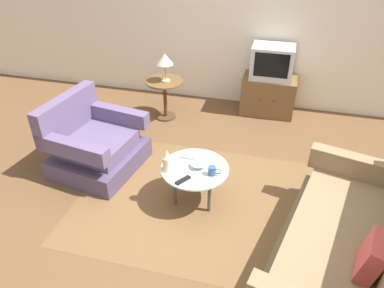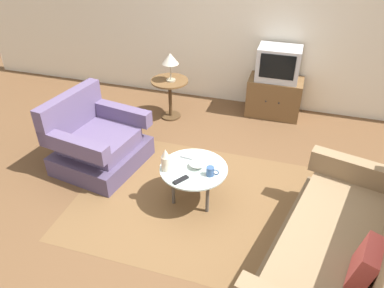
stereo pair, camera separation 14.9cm
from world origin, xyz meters
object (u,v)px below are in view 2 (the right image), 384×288
(armchair, at_px, (97,143))
(side_table, at_px, (170,90))
(tv_remote_dark, at_px, (181,180))
(television, at_px, (279,64))
(bowl, at_px, (197,165))
(table_lamp, at_px, (170,60))
(vase, at_px, (166,160))
(mug, at_px, (211,171))
(tv_remote_silver, at_px, (189,157))
(couch, at_px, (340,253))
(tv_stand, at_px, (274,97))
(coffee_table, at_px, (194,171))

(armchair, relative_size, side_table, 1.86)
(armchair, relative_size, tv_remote_dark, 6.55)
(television, relative_size, bowl, 3.61)
(table_lamp, bearing_deg, armchair, -109.41)
(vase, bearing_deg, mug, 5.62)
(table_lamp, relative_size, tv_remote_silver, 2.26)
(couch, bearing_deg, bowl, 80.67)
(mug, xyz_separation_m, tv_remote_silver, (-0.29, 0.21, -0.04))
(couch, xyz_separation_m, vase, (-1.67, 0.47, 0.25))
(mug, relative_size, bowl, 0.79)
(tv_stand, bearing_deg, television, 90.00)
(mug, distance_m, tv_remote_dark, 0.30)
(coffee_table, height_order, tv_stand, tv_stand)
(tv_stand, xyz_separation_m, mug, (-0.38, -2.25, 0.21))
(tv_remote_silver, bearing_deg, bowl, -39.93)
(television, height_order, bowl, television)
(coffee_table, distance_m, side_table, 1.87)
(tv_remote_silver, bearing_deg, tv_stand, 75.99)
(television, relative_size, table_lamp, 1.47)
(mug, xyz_separation_m, tv_remote_dark, (-0.25, -0.16, -0.04))
(vase, distance_m, tv_remote_dark, 0.25)
(tv_stand, distance_m, mug, 2.29)
(vase, distance_m, bowl, 0.33)
(coffee_table, height_order, bowl, bowl)
(side_table, distance_m, tv_remote_dark, 2.05)
(couch, height_order, table_lamp, table_lamp)
(television, bearing_deg, tv_remote_dark, -104.72)
(table_lamp, xyz_separation_m, tv_remote_dark, (0.77, -1.87, -0.45))
(coffee_table, bearing_deg, television, 75.28)
(tv_remote_dark, bearing_deg, coffee_table, 19.08)
(side_table, xyz_separation_m, mug, (1.05, -1.72, 0.06))
(couch, xyz_separation_m, bowl, (-1.38, 0.60, 0.16))
(tv_stand, height_order, mug, tv_stand)
(tv_stand, bearing_deg, vase, -109.88)
(couch, bearing_deg, side_table, 59.47)
(couch, height_order, tv_stand, couch)
(armchair, xyz_separation_m, couch, (2.71, -0.89, 0.02))
(television, bearing_deg, vase, -109.87)
(tv_remote_dark, bearing_deg, armchair, 100.00)
(armchair, xyz_separation_m, vase, (1.04, -0.42, 0.27))
(television, height_order, vase, television)
(table_lamp, xyz_separation_m, tv_remote_silver, (0.73, -1.50, -0.45))
(coffee_table, height_order, television, television)
(tv_stand, relative_size, bowl, 4.73)
(coffee_table, distance_m, tv_remote_silver, 0.19)
(mug, bearing_deg, couch, -22.75)
(vase, xyz_separation_m, bowl, (0.29, 0.13, -0.09))
(side_table, relative_size, tv_remote_silver, 3.34)
(tv_stand, distance_m, tv_remote_dark, 2.50)
(coffee_table, bearing_deg, armchair, 166.30)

